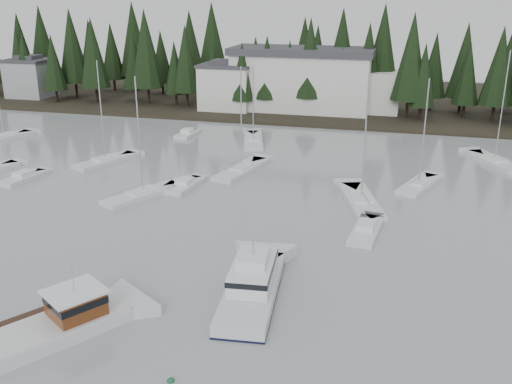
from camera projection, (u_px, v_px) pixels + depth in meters
far_shore_land at (339, 99)px, 115.47m from camera, size 240.00×54.00×1.00m
conifer_treeline at (332, 109)px, 105.45m from camera, size 200.00×22.00×20.00m
house_west at (227, 86)px, 101.93m from camera, size 9.54×7.42×8.75m
house_far_west at (30, 77)px, 114.10m from camera, size 8.48×7.42×8.25m
harbor_inn at (313, 80)px, 100.92m from camera, size 29.50×11.50×10.90m
lobster_boat_brown at (54, 327)px, 35.94m from camera, size 8.50×10.56×5.11m
cabin_cruiser_center at (252, 287)px, 40.59m from camera, size 4.66×11.58×4.84m
sailboat_0 at (361, 202)px, 58.80m from camera, size 5.85×10.86×14.57m
sailboat_2 at (106, 162)px, 72.61m from camera, size 5.51×9.27×13.35m
sailboat_3 at (143, 196)px, 60.65m from camera, size 6.31×9.50×13.21m
sailboat_4 at (4, 139)px, 84.29m from camera, size 5.16×9.04×11.90m
sailboat_6 at (242, 171)px, 69.15m from camera, size 4.75×10.61×13.10m
sailboat_8 at (419, 186)px, 63.57m from camera, size 5.14×8.56×12.57m
sailboat_9 at (253, 142)px, 82.63m from camera, size 5.40×10.63×11.58m
sailboat_10 at (494, 163)px, 72.36m from camera, size 6.71×10.05×14.59m
runabout_0 at (24, 179)px, 65.93m from camera, size 3.04×6.33×1.42m
runabout_1 at (366, 232)px, 51.40m from camera, size 2.87×7.14×1.42m
runabout_3 at (188, 135)px, 86.30m from camera, size 2.50×5.50×1.42m
runabout_4 at (185, 186)px, 63.35m from camera, size 2.81×6.30×1.42m
mooring_buoy_green at (171, 381)px, 31.87m from camera, size 0.44×0.44×0.44m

